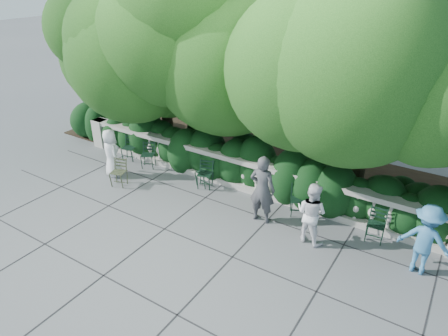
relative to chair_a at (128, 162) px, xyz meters
The scene contains 15 objects.
ground 4.25m from the chair_a, 18.08° to the right, with size 90.00×90.00×0.00m, color #53565B.
balustrade 4.10m from the chair_a, ahead, with size 12.00×0.44×1.00m.
shrub_hedge 4.38m from the chair_a, 22.57° to the left, with size 15.00×2.60×1.70m, color black, non-canonical shape.
tree_canopy 6.45m from the chair_a, 21.61° to the left, with size 15.04×6.52×6.78m.
chair_a is the anchor object (origin of this frame).
chair_b 0.94m from the chair_a, ahead, with size 0.44×0.48×0.84m, color black, non-canonical shape.
chair_c 3.08m from the chair_a, ahead, with size 0.44×0.48×0.84m, color black, non-canonical shape.
chair_d 3.25m from the chair_a, ahead, with size 0.44×0.48×0.84m, color black, non-canonical shape.
chair_e 8.09m from the chair_a, ahead, with size 0.44×0.48×0.84m, color black, non-canonical shape.
chair_f 6.15m from the chair_a, ahead, with size 0.44×0.48×0.84m, color black, non-canonical shape.
chair_weathered 1.77m from the chair_a, 55.36° to the right, with size 0.44×0.48×0.84m, color black, non-canonical shape.
person_businessman 1.25m from the chair_a, 71.01° to the right, with size 0.74×0.48×1.52m, color white.
person_woman_grey 5.51m from the chair_a, ahead, with size 0.66×0.44×1.82m, color #404045.
person_casual_man 6.84m from the chair_a, ahead, with size 0.75×0.58×1.54m, color white.
person_older_blue 9.20m from the chair_a, ahead, with size 1.06×0.61×1.63m, color teal.
Camera 1 is at (5.19, -7.12, 5.91)m, focal length 32.00 mm.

